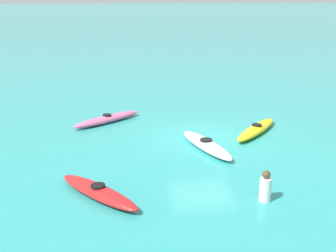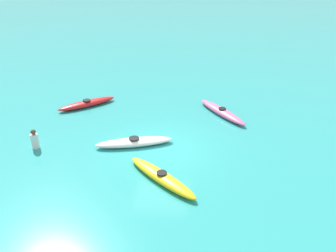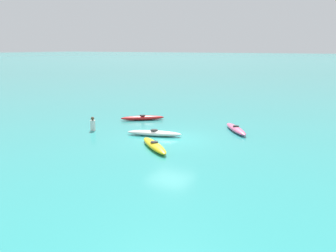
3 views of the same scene
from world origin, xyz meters
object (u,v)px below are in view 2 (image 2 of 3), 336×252
kayak_white (134,142)px  person_near_shore (35,140)px  kayak_yellow (162,177)px  kayak_red (87,103)px  kayak_pink (222,112)px

kayak_white → person_near_shore: 4.22m
kayak_white → person_near_shore: person_near_shore is taller
kayak_yellow → kayak_white: bearing=32.4°
kayak_red → kayak_pink: 7.17m
kayak_yellow → kayak_white: same height
kayak_red → kayak_white: bearing=-138.3°
kayak_pink → kayak_white: size_ratio=0.91×
kayak_red → kayak_yellow: bearing=-141.7°
kayak_white → kayak_yellow: bearing=-147.6°
person_near_shore → kayak_pink: bearing=-61.9°
kayak_pink → person_near_shore: (-4.26, 7.96, 0.22)m
kayak_white → person_near_shore: size_ratio=3.86×
kayak_red → kayak_pink: bearing=-91.6°
kayak_pink → person_near_shore: size_ratio=3.52×
kayak_red → kayak_yellow: 7.87m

